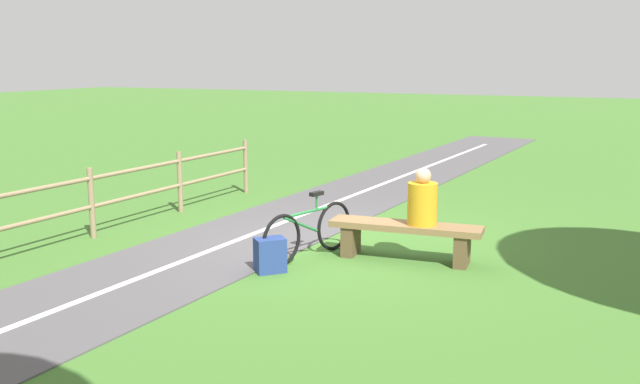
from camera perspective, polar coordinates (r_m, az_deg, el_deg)
The scene contains 7 objects.
ground_plane at distance 9.46m, azimuth 1.06°, elevation -4.27°, with size 80.00×80.00×0.00m, color #3D6B28.
paved_path at distance 7.21m, azimuth -23.84°, elevation -10.12°, with size 2.06×36.00×0.02m, color #4C494C.
path_centre_line at distance 7.20m, azimuth -23.84°, elevation -10.05°, with size 0.10×32.00×0.00m, color silver.
bench at distance 8.69m, azimuth 7.05°, elevation -3.48°, with size 1.92×0.58×0.47m.
person_seated at distance 8.55m, azimuth 8.45°, elevation -0.75°, with size 0.39×0.39×0.71m.
bicycle at distance 8.71m, azimuth -0.92°, elevation -3.25°, with size 0.50×1.58×0.83m.
backpack at distance 8.20m, azimuth -4.16°, elevation -5.23°, with size 0.41×0.42×0.41m.
Camera 1 is at (-3.69, 8.35, 2.48)m, focal length 38.75 mm.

